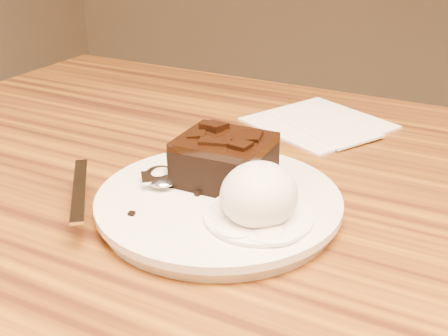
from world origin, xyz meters
The scene contains 9 objects.
plate centered at (-0.11, 0.01, 0.76)m, with size 0.21×0.21×0.02m, color white.
brownie centered at (-0.12, 0.03, 0.79)m, with size 0.08×0.07×0.04m, color black.
ice_cream_scoop centered at (-0.06, -0.01, 0.79)m, with size 0.06×0.07×0.05m, color white.
melt_puddle centered at (-0.06, -0.01, 0.77)m, with size 0.09×0.09×0.00m, color white.
spoon centered at (-0.17, 0.00, 0.77)m, with size 0.03×0.18×0.01m, color silver, non-canonical shape.
napkin centered at (-0.11, 0.26, 0.75)m, with size 0.14×0.14×0.01m, color white.
crumb_a centered at (-0.16, 0.03, 0.77)m, with size 0.01×0.01×0.00m, color black.
crumb_b centered at (-0.16, -0.06, 0.77)m, with size 0.01×0.01×0.00m, color black.
crumb_c centered at (-0.13, 0.00, 0.77)m, with size 0.01×0.00×0.00m, color black.
Camera 1 is at (0.10, -0.37, 1.00)m, focal length 45.18 mm.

